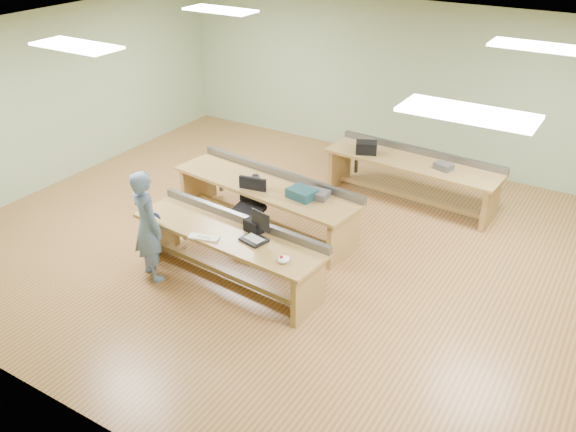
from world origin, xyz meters
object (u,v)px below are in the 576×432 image
at_px(task_chair, 249,218).
at_px(drinks_can, 253,182).
at_px(laptop_base, 254,240).
at_px(workbench_mid, 266,195).
at_px(workbench_back, 412,171).
at_px(mug, 256,178).
at_px(person, 148,226).
at_px(parts_bin_grey, 315,194).
at_px(parts_bin_teal, 302,193).
at_px(camera_bag, 254,226).
at_px(workbench_front, 229,244).

relative_size(task_chair, drinks_can, 8.34).
bearing_deg(laptop_base, task_chair, 140.33).
relative_size(workbench_mid, workbench_back, 1.08).
bearing_deg(task_chair, mug, 100.39).
xyz_separation_m(workbench_mid, mug, (-0.19, -0.01, 0.24)).
bearing_deg(person, laptop_base, -140.11).
distance_m(workbench_mid, drinks_can, 0.32).
bearing_deg(laptop_base, parts_bin_grey, 100.32).
height_order(workbench_mid, drinks_can, drinks_can).
distance_m(parts_bin_teal, drinks_can, 0.85).
relative_size(workbench_mid, camera_bag, 13.07).
distance_m(camera_bag, task_chair, 1.22).
height_order(workbench_mid, parts_bin_grey, workbench_mid).
xyz_separation_m(task_chair, drinks_can, (-0.11, 0.28, 0.46)).
relative_size(parts_bin_teal, drinks_can, 3.49).
relative_size(workbench_back, parts_bin_grey, 7.71).
relative_size(task_chair, parts_bin_teal, 2.39).
distance_m(laptop_base, parts_bin_teal, 1.39).
distance_m(parts_bin_teal, mug, 0.90).
height_order(task_chair, parts_bin_teal, task_chair).
xyz_separation_m(parts_bin_teal, mug, (-0.89, 0.12, -0.02)).
distance_m(workbench_front, mug, 1.61).
height_order(workbench_front, task_chair, task_chair).
distance_m(workbench_front, camera_bag, 0.43).
relative_size(workbench_back, drinks_can, 26.40).
xyz_separation_m(workbench_front, laptop_base, (0.42, -0.03, 0.21)).
bearing_deg(camera_bag, person, -139.27).
xyz_separation_m(workbench_mid, laptop_base, (0.81, -1.52, 0.20)).
height_order(laptop_base, drinks_can, drinks_can).
bearing_deg(parts_bin_teal, task_chair, -157.07).
distance_m(task_chair, parts_bin_teal, 0.93).
bearing_deg(laptop_base, parts_bin_teal, 106.70).
height_order(parts_bin_grey, drinks_can, drinks_can).
bearing_deg(person, mug, -79.71).
distance_m(person, task_chair, 1.69).
bearing_deg(workbench_back, workbench_front, -105.31).
bearing_deg(person, workbench_front, -131.69).
bearing_deg(workbench_back, parts_bin_grey, -105.93).
bearing_deg(workbench_mid, workbench_back, 59.04).
relative_size(parts_bin_grey, drinks_can, 3.42).
relative_size(person, mug, 12.55).
distance_m(person, laptop_base, 1.46).
height_order(workbench_back, parts_bin_teal, parts_bin_teal).
height_order(camera_bag, parts_bin_grey, camera_bag).
bearing_deg(workbench_back, parts_bin_teal, -108.67).
bearing_deg(workbench_mid, workbench_front, -68.30).
xyz_separation_m(workbench_back, parts_bin_teal, (-0.88, -2.16, 0.26)).
bearing_deg(camera_bag, workbench_back, 87.59).
relative_size(parts_bin_grey, mug, 3.09).
distance_m(workbench_mid, laptop_base, 1.73).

